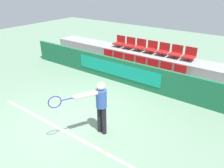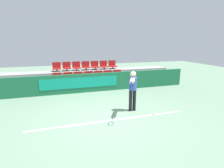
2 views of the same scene
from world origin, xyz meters
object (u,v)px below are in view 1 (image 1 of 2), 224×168
Objects in this scene: stadium_chair_0 at (107,56)px; stadium_chair_13 at (190,55)px; stadium_chair_7 at (119,42)px; stadium_chair_10 at (151,48)px; stadium_chair_1 at (117,59)px; stadium_chair_3 at (139,64)px; stadium_chair_4 at (151,67)px; stadium_chair_11 at (163,50)px; stadium_chair_6 at (179,73)px; stadium_chair_5 at (164,70)px; stadium_chair_8 at (129,44)px; tennis_ball at (105,152)px; tennis_player at (99,104)px; stadium_chair_2 at (127,61)px; stadium_chair_9 at (140,46)px; stadium_chair_12 at (176,52)px.

stadium_chair_0 is 1.00× the size of stadium_chair_13.
stadium_chair_10 is (1.73, 0.00, 0.00)m from stadium_chair_7.
stadium_chair_1 and stadium_chair_3 have the same top height.
stadium_chair_7 is (-2.30, 1.05, 0.46)m from stadium_chair_4.
stadium_chair_10 and stadium_chair_11 have the same top height.
stadium_chair_6 is at bearing -90.00° from stadium_chair_13.
stadium_chair_11 is (0.58, 0.00, 0.00)m from stadium_chair_10.
stadium_chair_6 is at bearing 0.00° from stadium_chair_3.
stadium_chair_5 is at bearing 0.00° from stadium_chair_1.
stadium_chair_8 is (0.58, 0.00, 0.00)m from stadium_chair_7.
stadium_chair_4 is 0.58m from stadium_chair_5.
stadium_chair_4 is 7.92× the size of tennis_ball.
stadium_chair_5 reaches higher than tennis_ball.
stadium_chair_8 reaches higher than stadium_chair_5.
stadium_chair_8 is 5.39m from tennis_player.
stadium_chair_13 is (3.45, 0.00, 0.00)m from stadium_chair_7.
stadium_chair_7 reaches higher than tennis_ball.
stadium_chair_11 is 0.34× the size of tennis_player.
stadium_chair_6 is at bearing 0.00° from stadium_chair_1.
stadium_chair_10 is 7.92× the size of tennis_ball.
stadium_chair_2 is 0.34× the size of tennis_player.
stadium_chair_11 is at bearing 100.76° from tennis_ball.
stadium_chair_0 is at bearing -163.07° from stadium_chair_13.
stadium_chair_0 is 0.34× the size of tennis_player.
stadium_chair_5 is (0.58, 0.00, 0.00)m from stadium_chair_4.
stadium_chair_2 is 1.00× the size of stadium_chair_4.
tennis_player is (0.42, -3.88, 0.26)m from stadium_chair_4.
stadium_chair_10 is (0.58, 0.00, 0.00)m from stadium_chair_9.
stadium_chair_3 is at bearing 110.08° from tennis_ball.
stadium_chair_8 is 6.23m from tennis_ball.
stadium_chair_4 is 1.00× the size of stadium_chair_8.
stadium_chair_4 is 2.07m from stadium_chair_8.
tennis_player is (1.57, -4.94, -0.19)m from stadium_chair_9.
stadium_chair_7 reaches higher than stadium_chair_0.
tennis_ball is (0.46, -5.47, -1.11)m from stadium_chair_12.
stadium_chair_1 is at bearing 180.00° from stadium_chair_2.
stadium_chair_10 is (0.00, 1.05, 0.46)m from stadium_chair_3.
stadium_chair_5 is at bearing 0.00° from stadium_chair_3.
stadium_chair_5 is 1.00× the size of stadium_chair_10.
stadium_chair_4 is at bearing 103.24° from tennis_ball.
stadium_chair_7 is (-2.88, 1.05, 0.46)m from stadium_chair_5.
stadium_chair_2 is 1.62m from stadium_chair_7.
stadium_chair_2 and stadium_chair_5 have the same top height.
tennis_player is (-0.73, -3.88, 0.26)m from stadium_chair_6.
tennis_player is (2.72, -3.88, 0.26)m from stadium_chair_0.
stadium_chair_10 is 5.04m from tennis_player.
stadium_chair_10 is at bearing 180.00° from stadium_chair_11.
stadium_chair_9 is (1.15, 0.00, 0.00)m from stadium_chair_7.
stadium_chair_11 is at bearing 31.33° from stadium_chair_1.
stadium_chair_13 is at bearing 0.00° from stadium_chair_8.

